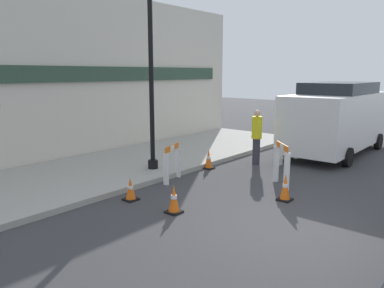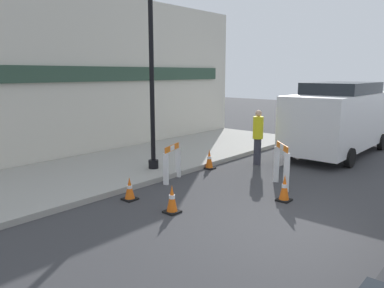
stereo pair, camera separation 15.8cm
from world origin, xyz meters
TOP-DOWN VIEW (x-y plane):
  - ground_plane at (0.00, 0.00)m, footprint 60.00×60.00m
  - sidewalk_slab at (0.00, 6.47)m, footprint 18.00×3.95m
  - storefront_facade at (0.00, 8.52)m, footprint 18.00×0.22m
  - streetlamp_post at (1.25, 5.32)m, footprint 0.44×0.44m
  - barricade_0 at (2.43, 1.91)m, footprint 0.72×0.72m
  - barricade_1 at (1.02, 4.35)m, footprint 0.83×0.40m
  - traffic_cone_0 at (-0.66, 2.74)m, footprint 0.30×0.30m
  - traffic_cone_1 at (2.67, 4.40)m, footprint 0.30×0.30m
  - traffic_cone_2 at (-0.72, 4.01)m, footprint 0.30×0.30m
  - traffic_cone_3 at (1.52, 1.34)m, footprint 0.30×0.30m
  - person_worker at (4.08, 3.60)m, footprint 0.34×0.34m
  - work_van at (7.34, 2.26)m, footprint 5.60×2.15m

SIDE VIEW (x-z plane):
  - ground_plane at x=0.00m, z-range 0.00..0.00m
  - sidewalk_slab at x=0.00m, z-range 0.00..0.14m
  - traffic_cone_2 at x=-0.72m, z-range -0.01..0.52m
  - traffic_cone_0 at x=-0.66m, z-range -0.01..0.58m
  - traffic_cone_1 at x=2.67m, z-range -0.01..0.58m
  - traffic_cone_3 at x=1.52m, z-range -0.01..0.60m
  - barricade_1 at x=1.02m, z-range 0.04..1.01m
  - barricade_0 at x=2.43m, z-range 0.05..1.16m
  - person_worker at x=4.08m, z-range 0.07..1.78m
  - work_van at x=7.34m, z-range 0.11..2.62m
  - storefront_facade at x=0.00m, z-range 0.00..5.50m
  - streetlamp_post at x=1.25m, z-range 0.87..5.95m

